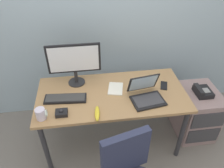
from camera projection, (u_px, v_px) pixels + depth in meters
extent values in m
plane|color=slate|center=(112.00, 140.00, 2.69)|extent=(8.00, 8.00, 0.00)
cube|color=#94ABBA|center=(103.00, 6.00, 2.41)|extent=(6.00, 0.10, 2.80)
cube|color=#A77E51|center=(112.00, 94.00, 2.25)|extent=(1.53, 0.74, 0.03)
cylinder|color=#2D2D33|center=(46.00, 149.00, 2.16)|extent=(0.05, 0.05, 0.71)
cylinder|color=#2D2D33|center=(182.00, 134.00, 2.31)|extent=(0.05, 0.05, 0.71)
cylinder|color=#2D2D33|center=(51.00, 107.00, 2.64)|extent=(0.05, 0.05, 0.71)
cylinder|color=#2D2D33|center=(163.00, 96.00, 2.79)|extent=(0.05, 0.05, 0.71)
cube|color=gray|center=(195.00, 112.00, 2.64)|extent=(0.42, 0.52, 0.61)
cube|color=#38383D|center=(209.00, 120.00, 2.35)|extent=(0.38, 0.01, 0.21)
cube|color=#38383D|center=(203.00, 136.00, 2.51)|extent=(0.38, 0.01, 0.21)
cube|color=black|center=(203.00, 92.00, 2.42)|extent=(0.17, 0.20, 0.06)
cube|color=black|center=(199.00, 89.00, 2.39)|extent=(0.05, 0.18, 0.04)
cube|color=gray|center=(206.00, 90.00, 2.40)|extent=(0.07, 0.08, 0.01)
cube|color=#2A2F4A|center=(125.00, 153.00, 1.71)|extent=(0.40, 0.16, 0.42)
cylinder|color=#262628|center=(77.00, 82.00, 2.38)|extent=(0.18, 0.18, 0.01)
cylinder|color=#262628|center=(76.00, 77.00, 2.34)|extent=(0.04, 0.04, 0.14)
cube|color=black|center=(74.00, 58.00, 2.20)|extent=(0.54, 0.03, 0.31)
cube|color=white|center=(74.00, 59.00, 2.19)|extent=(0.50, 0.01, 0.28)
cube|color=black|center=(66.00, 99.00, 2.16)|extent=(0.42, 0.17, 0.02)
cube|color=#353535|center=(65.00, 98.00, 2.15)|extent=(0.39, 0.14, 0.01)
cube|color=black|center=(148.00, 101.00, 2.13)|extent=(0.34, 0.27, 0.02)
cube|color=#38383D|center=(148.00, 100.00, 2.13)|extent=(0.30, 0.21, 0.00)
cube|color=black|center=(143.00, 83.00, 2.17)|extent=(0.32, 0.13, 0.21)
cube|color=silver|center=(143.00, 83.00, 2.17)|extent=(0.28, 0.11, 0.18)
cube|color=black|center=(62.00, 113.00, 1.99)|extent=(0.11, 0.09, 0.04)
sphere|color=#232328|center=(61.00, 111.00, 1.97)|extent=(0.04, 0.04, 0.04)
cylinder|color=silver|center=(41.00, 114.00, 1.93)|extent=(0.09, 0.09, 0.11)
torus|color=silver|center=(46.00, 113.00, 1.93)|extent=(0.01, 0.07, 0.07)
cube|color=white|center=(116.00, 89.00, 2.29)|extent=(0.19, 0.24, 0.01)
cube|color=black|center=(164.00, 86.00, 2.33)|extent=(0.11, 0.16, 0.01)
ellipsoid|color=yellow|center=(97.00, 113.00, 1.98)|extent=(0.06, 0.19, 0.04)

